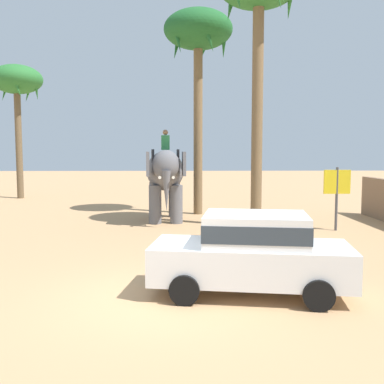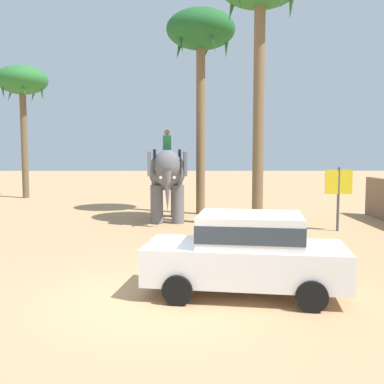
# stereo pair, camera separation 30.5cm
# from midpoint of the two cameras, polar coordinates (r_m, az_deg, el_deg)

# --- Properties ---
(ground_plane) EXTENTS (120.00, 120.00, 0.00)m
(ground_plane) POSITION_cam_midpoint_polar(r_m,az_deg,el_deg) (9.29, -4.95, -13.50)
(ground_plane) COLOR tan
(car_sedan_foreground) EXTENTS (4.31, 2.34, 1.70)m
(car_sedan_foreground) POSITION_cam_midpoint_polar(r_m,az_deg,el_deg) (9.34, 6.86, -7.50)
(car_sedan_foreground) COLOR white
(car_sedan_foreground) RESTS_ON ground
(elephant_with_mahout) EXTENTS (1.78, 3.92, 3.88)m
(elephant_with_mahout) POSITION_cam_midpoint_polar(r_m,az_deg,el_deg) (18.95, -3.94, 2.22)
(elephant_with_mahout) COLOR slate
(elephant_with_mahout) RESTS_ON ground
(palm_tree_behind_elephant) EXTENTS (3.20, 3.20, 8.40)m
(palm_tree_behind_elephant) POSITION_cam_midpoint_polar(r_m,az_deg,el_deg) (30.63, -21.96, 12.87)
(palm_tree_behind_elephant) COLOR brown
(palm_tree_behind_elephant) RESTS_ON ground
(palm_tree_near_hut) EXTENTS (3.20, 3.20, 9.53)m
(palm_tree_near_hut) POSITION_cam_midpoint_polar(r_m,az_deg,el_deg) (21.70, 0.37, 19.38)
(palm_tree_near_hut) COLOR brown
(palm_tree_near_hut) RESTS_ON ground
(signboard_yellow) EXTENTS (1.00, 0.10, 2.40)m
(signboard_yellow) POSITION_cam_midpoint_polar(r_m,az_deg,el_deg) (17.44, 17.73, 0.73)
(signboard_yellow) COLOR #4C4C51
(signboard_yellow) RESTS_ON ground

